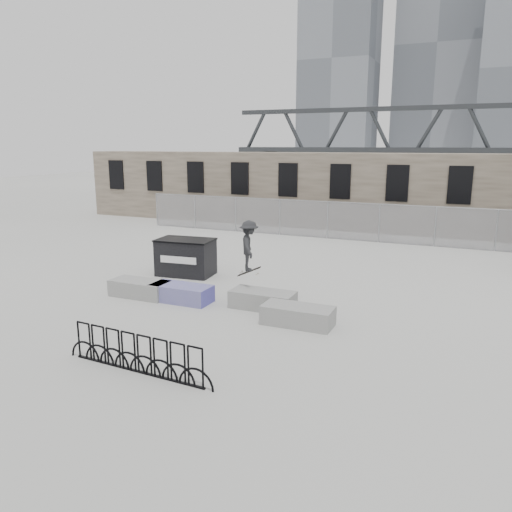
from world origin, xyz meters
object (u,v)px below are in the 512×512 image
Objects in this scene: planter_center_left at (181,292)px; planter_center_right at (263,299)px; planter_far_left at (140,288)px; planter_offset at (298,315)px; bike_rack at (136,354)px; skateboarder at (249,246)px; dumpster at (186,257)px.

planter_center_right is (2.69, 0.43, 0.00)m from planter_center_left.
planter_center_right is at bearing 6.83° from planter_far_left.
planter_center_left is 1.00× the size of planter_offset.
bike_rack reaches higher than planter_far_left.
skateboarder is (-0.65, 0.41, 1.56)m from planter_center_right.
bike_rack reaches higher than planter_offset.
planter_offset is (1.48, -0.95, 0.00)m from planter_center_right.
planter_far_left is 4.29m from planter_center_right.
planter_center_left is 3.41m from dumpster.
bike_rack is at bearing -71.64° from dumpster.
dumpster is at bearing 149.64° from planter_center_right.
planter_offset is at bearing -32.71° from planter_center_right.
bike_rack is 2.22× the size of skateboarder.
planter_far_left is 0.50× the size of bike_rack.
planter_center_right is 0.50× the size of bike_rack.
dumpster is at bearing 33.08° from skateboarder.
planter_offset is (5.74, -0.44, 0.00)m from planter_far_left.
dumpster reaches higher than planter_center_left.
planter_center_right is 1.10× the size of skateboarder.
planter_far_left is at bearing 125.87° from bike_rack.
dumpster is (-1.64, 2.96, 0.42)m from planter_center_left.
planter_center_left is at bearing -171.01° from planter_center_right.
planter_center_left is at bearing 85.33° from skateboarder.
planter_center_left is at bearing -66.92° from dumpster.
planter_far_left is 1.10× the size of skateboarder.
skateboarder is (2.04, 0.83, 1.56)m from planter_center_left.
planter_far_left and planter_center_right have the same top height.
planter_center_left is at bearing 3.06° from planter_far_left.
planter_center_left is at bearing 111.12° from bike_rack.
bike_rack is (-2.30, -4.31, 0.14)m from planter_offset.
planter_offset is at bearing -36.82° from dumpster.
planter_offset is 4.89m from bike_rack.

